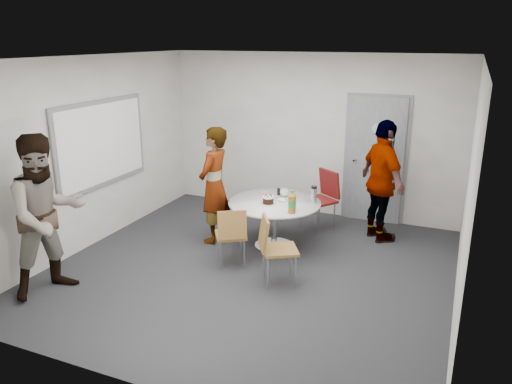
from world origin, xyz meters
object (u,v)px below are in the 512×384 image
at_px(door, 375,160).
at_px(whiteboard, 102,143).
at_px(person_right, 382,182).
at_px(chair_far, 323,194).
at_px(table, 276,208).
at_px(person_left, 47,216).
at_px(person_main, 214,185).
at_px(chair_near_right, 273,244).
at_px(chair_near_left, 231,232).

xyz_separation_m(door, whiteboard, (-3.56, -2.28, 0.42)).
relative_size(door, person_right, 1.17).
distance_m(chair_far, person_right, 0.96).
bearing_deg(table, person_left, -131.37).
bearing_deg(person_main, chair_near_right, 53.31).
bearing_deg(person_main, chair_far, 127.91).
bearing_deg(table, door, 57.55).
distance_m(door, chair_near_left, 2.92).
bearing_deg(door, person_main, -138.11).
relative_size(chair_far, person_left, 0.50).
relative_size(table, person_main, 0.76).
height_order(chair_near_right, chair_far, chair_far).
height_order(table, chair_far, table).
distance_m(door, person_right, 0.84).
height_order(table, person_left, person_left).
bearing_deg(person_main, door, 131.54).
height_order(door, table, door).
bearing_deg(chair_near_left, door, 28.91).
height_order(table, chair_near_left, table).
relative_size(chair_far, person_main, 0.55).
bearing_deg(chair_near_left, person_right, 14.15).
height_order(door, person_main, door).
xyz_separation_m(chair_near_left, chair_near_right, (0.67, -0.22, 0.04)).
xyz_separation_m(person_main, person_left, (-1.05, -2.14, 0.10)).
height_order(chair_near_right, person_left, person_left).
bearing_deg(table, chair_near_left, -109.96).
relative_size(whiteboard, chair_near_right, 2.17).
relative_size(table, person_left, 0.69).
relative_size(door, chair_far, 2.21).
distance_m(chair_near_left, chair_far, 1.94).
bearing_deg(chair_near_left, chair_near_right, -51.01).
height_order(chair_far, person_main, person_main).
relative_size(whiteboard, person_main, 1.10).
bearing_deg(door, whiteboard, -147.34).
height_order(whiteboard, chair_near_right, whiteboard).
relative_size(chair_far, person_right, 0.53).
relative_size(whiteboard, chair_far, 1.98).
relative_size(whiteboard, person_left, 0.99).
bearing_deg(person_left, table, -18.53).
bearing_deg(person_left, person_right, -23.67).
distance_m(table, person_left, 3.02).
distance_m(chair_near_left, chair_near_right, 0.70).
xyz_separation_m(chair_near_left, person_main, (-0.63, 0.73, 0.37)).
bearing_deg(chair_far, table, 100.59).
height_order(whiteboard, person_left, whiteboard).
bearing_deg(whiteboard, person_left, -72.78).
height_order(whiteboard, chair_far, whiteboard).
bearing_deg(door, table, -122.45).
bearing_deg(person_main, chair_near_left, 40.34).
relative_size(chair_near_left, chair_near_right, 0.94).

